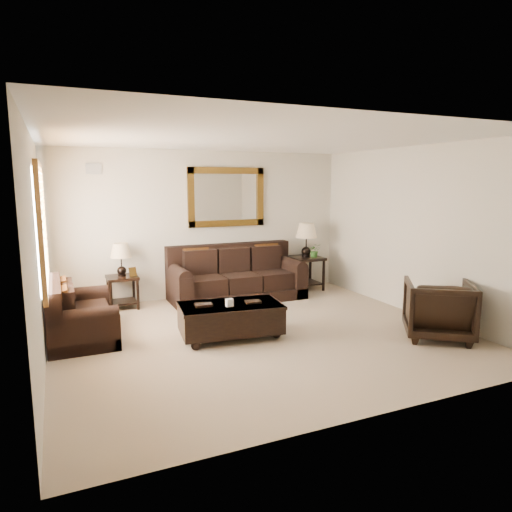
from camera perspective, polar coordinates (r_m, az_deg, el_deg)
name	(u,v)px	position (r m, az deg, el deg)	size (l,w,h in m)	color
room	(260,240)	(6.23, 0.45, 2.05)	(5.51, 5.01, 2.71)	gray
window	(42,227)	(6.56, -25.17, 3.30)	(0.07, 1.96, 1.66)	white
mirror	(227,197)	(8.63, -3.69, 7.36)	(1.50, 0.06, 1.10)	#45250D
air_vent	(94,169)	(8.14, -19.63, 10.26)	(0.25, 0.02, 0.18)	#999999
sofa	(236,280)	(8.40, -2.55, -2.95)	(2.41, 1.04, 0.98)	black
loveseat	(77,317)	(6.74, -21.46, -7.16)	(0.86, 1.46, 0.82)	black
end_table_left	(122,266)	(8.02, -16.45, -1.21)	(0.51, 0.51, 1.12)	black
end_table_right	(306,246)	(9.10, 6.29, 1.21)	(0.60, 0.60, 1.33)	black
coffee_table	(230,317)	(6.35, -3.21, -7.57)	(1.47, 0.91, 0.59)	black
armchair	(439,306)	(6.77, 21.87, -5.88)	(0.86, 0.80, 0.88)	black
potted_plant	(315,252)	(9.08, 7.35, 0.51)	(0.24, 0.27, 0.21)	#2B5A1F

